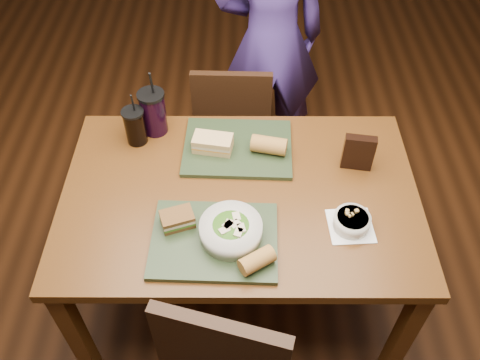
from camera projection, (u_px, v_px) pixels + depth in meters
name	position (u px, v px, depth m)	size (l,w,h in m)	color
ground	(240.00, 296.00, 2.40)	(6.00, 6.00, 0.00)	#381C0B
dining_table	(240.00, 209.00, 1.91)	(1.30, 0.85, 0.75)	#532E10
chair_far	(232.00, 124.00, 2.52)	(0.37, 0.37, 0.84)	black
diner	(271.00, 40.00, 2.51)	(0.55, 0.36, 1.51)	#442D7C
tray_near	(214.00, 240.00, 1.69)	(0.42, 0.32, 0.02)	#23311B
tray_far	(238.00, 148.00, 1.99)	(0.42, 0.32, 0.02)	#23311B
salad_bowl	(231.00, 229.00, 1.67)	(0.21, 0.21, 0.07)	silver
soup_bowl	(352.00, 221.00, 1.72)	(0.16, 0.16, 0.06)	white
sandwich_near	(177.00, 219.00, 1.71)	(0.13, 0.11, 0.05)	#593819
sandwich_far	(213.00, 143.00, 1.95)	(0.16, 0.11, 0.06)	tan
baguette_near	(257.00, 260.00, 1.60)	(0.06, 0.06, 0.11)	#AD7533
baguette_far	(269.00, 145.00, 1.94)	(0.07, 0.07, 0.13)	#AD7533
cup_cola	(135.00, 126.00, 1.97)	(0.09, 0.09, 0.24)	black
cup_berry	(153.00, 112.00, 2.00)	(0.11, 0.11, 0.29)	black
chip_bag	(358.00, 153.00, 1.88)	(0.11, 0.04, 0.15)	black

